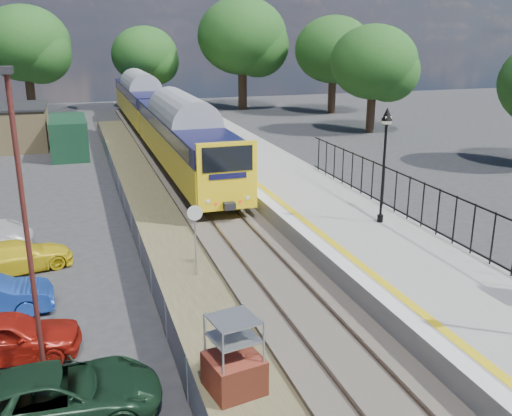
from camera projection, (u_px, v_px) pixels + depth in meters
name	position (u px, v px, depth m)	size (l,w,h in m)	color
ground	(319.00, 333.00, 16.30)	(120.00, 120.00, 0.00)	#2D2D30
track_bed	(219.00, 227.00, 24.93)	(5.90, 80.00, 0.29)	#473F38
platform	(333.00, 220.00, 24.67)	(5.00, 70.00, 0.90)	gray
platform_edge	(289.00, 215.00, 23.93)	(0.90, 70.00, 0.01)	silver
victorian_lamp_north	(386.00, 139.00, 22.03)	(0.44, 0.44, 4.60)	black
palisade_fence	(468.00, 226.00, 19.70)	(0.12, 26.00, 2.00)	black
wire_fence	(127.00, 208.00, 25.80)	(0.06, 52.00, 1.20)	#999EA3
outbuilding	(4.00, 129.00, 41.02)	(10.80, 10.10, 3.12)	tan
tree_line	(151.00, 50.00, 52.93)	(56.80, 43.80, 11.88)	#332319
train	(157.00, 113.00, 43.23)	(2.82, 40.83, 3.51)	yellow
brick_plinth	(234.00, 357.00, 13.40)	(1.42, 1.42, 1.97)	brown
speed_sign	(195.00, 229.00, 19.56)	(0.52, 0.16, 2.62)	#999EA3
carpark_lamp	(24.00, 215.00, 12.90)	(0.25, 0.50, 7.56)	#4C1D19
car_green	(55.00, 397.00, 12.42)	(2.14, 4.63, 1.29)	black
car_red	(6.00, 337.00, 14.85)	(1.52, 3.77, 1.28)	#9C180E
car_yellow	(17.00, 257.00, 20.38)	(1.57, 3.85, 1.12)	yellow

